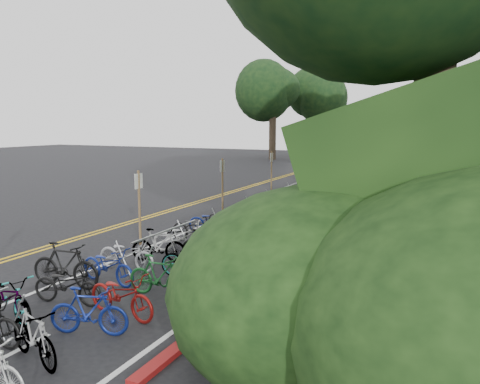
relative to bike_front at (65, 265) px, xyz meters
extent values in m
cube|color=gold|center=(-3.59, 9.11, -0.57)|extent=(0.12, 80.00, 0.01)
cube|color=gold|center=(-3.29, 9.11, -0.57)|extent=(0.12, 80.00, 0.01)
cube|color=silver|center=(-0.44, 9.11, -0.57)|extent=(0.12, 80.00, 0.01)
cube|color=silver|center=(3.76, 9.11, -0.57)|extent=(0.12, 80.00, 0.01)
cube|color=silver|center=(1.66, -2.89, -0.57)|extent=(0.10, 1.60, 0.01)
cube|color=silver|center=(1.66, 3.11, -0.57)|extent=(0.10, 1.60, 0.01)
cube|color=silver|center=(1.66, 9.11, -0.57)|extent=(0.10, 1.60, 0.01)
cube|color=silver|center=(1.66, 15.11, -0.57)|extent=(0.10, 1.60, 0.01)
cube|color=silver|center=(1.66, 21.11, -0.57)|extent=(0.10, 1.60, 0.01)
cube|color=silver|center=(1.66, 27.11, -0.57)|extent=(0.10, 1.60, 0.01)
cube|color=silver|center=(1.66, 33.11, -0.57)|extent=(0.10, 1.60, 0.01)
cube|color=maroon|center=(4.26, 11.11, -0.52)|extent=(0.25, 28.00, 0.10)
cube|color=#382819|center=(4.96, 21.11, -0.49)|extent=(1.40, 44.00, 0.16)
ellipsoid|color=#284C19|center=(5.76, 2.11, 0.47)|extent=(2.00, 2.80, 1.60)
ellipsoid|color=#284C19|center=(6.56, 7.11, 0.98)|extent=(2.60, 3.64, 2.08)
ellipsoid|color=#284C19|center=(7.76, 13.11, 1.42)|extent=(2.20, 3.08, 1.76)
ellipsoid|color=#284C19|center=(6.36, 19.11, 0.99)|extent=(3.00, 4.20, 2.40)
ellipsoid|color=#284C19|center=(7.06, 25.11, 1.15)|extent=(2.40, 3.36, 1.92)
ellipsoid|color=#284C19|center=(8.36, 29.11, 1.84)|extent=(2.80, 3.92, 2.24)
ellipsoid|color=#284C19|center=(5.56, 5.11, 0.33)|extent=(1.80, 2.52, 1.44)
ellipsoid|color=#284C19|center=(8.56, 17.11, 2.03)|extent=(3.20, 4.48, 2.56)
ellipsoid|color=black|center=(6.56, -0.39, 0.64)|extent=(5.28, 6.16, 3.52)
cylinder|color=#2D2319|center=(8.06, 2.11, 3.34)|extent=(0.79, 0.79, 5.43)
cylinder|color=#2D2319|center=(-10.44, 41.11, 2.14)|extent=(0.79, 0.79, 5.43)
ellipsoid|color=black|center=(-10.44, 41.11, 7.09)|extent=(7.43, 7.43, 7.06)
cylinder|color=#2D2319|center=(-7.44, 49.11, 1.94)|extent=(0.77, 0.77, 5.02)
ellipsoid|color=black|center=(-7.44, 49.11, 6.39)|extent=(6.50, 6.50, 6.18)
cylinder|color=#999A9D|center=(1.59, -2.73, -0.04)|extent=(0.54, 0.04, 1.05)
cylinder|color=#999A9D|center=(1.56, 2.11, 0.58)|extent=(0.05, 3.00, 0.05)
cylinder|color=#999A9D|center=(1.28, 0.71, 0.00)|extent=(0.58, 0.04, 1.13)
cylinder|color=#999A9D|center=(1.84, 0.71, 0.00)|extent=(0.58, 0.04, 1.13)
cylinder|color=#999A9D|center=(1.28, 3.51, 0.00)|extent=(0.58, 0.04, 1.13)
cylinder|color=#999A9D|center=(1.84, 3.51, 0.00)|extent=(0.58, 0.04, 1.13)
cylinder|color=#999A9D|center=(1.56, 7.11, 0.58)|extent=(0.05, 3.00, 0.05)
cylinder|color=#999A9D|center=(1.28, 5.71, 0.00)|extent=(0.58, 0.04, 1.13)
cylinder|color=#999A9D|center=(1.84, 5.71, 0.00)|extent=(0.58, 0.04, 1.13)
cylinder|color=#999A9D|center=(1.28, 8.51, 0.00)|extent=(0.58, 0.04, 1.13)
cylinder|color=#999A9D|center=(1.84, 8.51, 0.00)|extent=(0.58, 0.04, 1.13)
cylinder|color=#999A9D|center=(1.56, 12.11, 0.58)|extent=(0.05, 3.00, 0.05)
cylinder|color=#999A9D|center=(1.28, 10.71, 0.00)|extent=(0.58, 0.04, 1.13)
cylinder|color=#999A9D|center=(1.84, 10.71, 0.00)|extent=(0.58, 0.04, 1.13)
cylinder|color=#999A9D|center=(1.28, 13.51, 0.00)|extent=(0.58, 0.04, 1.13)
cylinder|color=#999A9D|center=(1.84, 13.51, 0.00)|extent=(0.58, 0.04, 1.13)
cylinder|color=#999A9D|center=(1.56, 17.11, 0.58)|extent=(0.05, 3.00, 0.05)
cylinder|color=#999A9D|center=(1.28, 15.71, 0.00)|extent=(0.58, 0.04, 1.13)
cylinder|color=#999A9D|center=(1.84, 15.71, 0.00)|extent=(0.58, 0.04, 1.13)
cylinder|color=#999A9D|center=(1.28, 18.51, 0.00)|extent=(0.58, 0.04, 1.13)
cylinder|color=#999A9D|center=(1.84, 18.51, 0.00)|extent=(0.58, 0.04, 1.13)
cylinder|color=#999A9D|center=(1.56, 22.11, 0.58)|extent=(0.05, 3.00, 0.05)
cylinder|color=#999A9D|center=(1.28, 20.71, 0.00)|extent=(0.58, 0.04, 1.13)
cylinder|color=#999A9D|center=(1.84, 20.71, 0.00)|extent=(0.58, 0.04, 1.13)
cylinder|color=#999A9D|center=(1.28, 23.51, 0.00)|extent=(0.58, 0.04, 1.13)
cylinder|color=#999A9D|center=(1.84, 23.51, 0.00)|extent=(0.58, 0.04, 1.13)
cylinder|color=brown|center=(-0.84, 4.11, 0.68)|extent=(0.08, 0.08, 2.50)
cube|color=silver|center=(-0.84, 4.11, 1.58)|extent=(0.02, 0.40, 0.50)
cylinder|color=brown|center=(-0.84, 10.11, 0.68)|extent=(0.08, 0.08, 2.50)
cube|color=silver|center=(-0.84, 10.11, 1.58)|extent=(0.02, 0.40, 0.50)
cylinder|color=brown|center=(-0.84, 16.11, 0.68)|extent=(0.08, 0.08, 2.50)
cube|color=silver|center=(-0.84, 16.11, 1.58)|extent=(0.02, 0.40, 0.50)
cylinder|color=brown|center=(-0.84, 22.11, 0.68)|extent=(0.08, 0.08, 2.50)
cube|color=silver|center=(-0.84, 22.11, 1.58)|extent=(0.02, 0.40, 0.50)
imported|color=black|center=(0.00, 0.00, 0.00)|extent=(0.77, 1.95, 1.14)
imported|color=slate|center=(2.29, -2.97, -0.08)|extent=(0.95, 1.71, 0.99)
imported|color=slate|center=(0.35, -1.91, -0.09)|extent=(1.01, 1.92, 0.96)
imported|color=navy|center=(2.39, -1.77, -0.10)|extent=(0.90, 1.64, 0.95)
imported|color=black|center=(0.85, -0.78, -0.12)|extent=(0.86, 1.79, 0.90)
imported|color=maroon|center=(2.40, -0.83, -0.09)|extent=(0.88, 1.89, 0.96)
imported|color=navy|center=(0.75, 0.68, -0.10)|extent=(0.84, 1.85, 0.94)
imported|color=#144C1E|center=(2.46, 0.45, -0.07)|extent=(0.49, 1.68, 1.00)
imported|color=#9E9EA3|center=(0.47, 1.76, -0.11)|extent=(0.70, 1.80, 0.93)
imported|color=slate|center=(2.52, 1.98, -0.08)|extent=(1.02, 1.97, 0.98)
imported|color=slate|center=(0.81, 2.80, -0.08)|extent=(0.91, 1.71, 0.99)
imported|color=black|center=(2.18, 2.95, -0.05)|extent=(0.98, 1.80, 1.04)
imported|color=beige|center=(0.85, 4.03, -0.08)|extent=(1.23, 1.96, 0.97)
imported|color=#144C1E|center=(2.48, 4.02, -0.13)|extent=(0.74, 1.75, 0.89)
imported|color=black|center=(0.64, 5.20, -0.08)|extent=(0.71, 1.90, 0.99)
imported|color=navy|center=(2.26, 5.17, -0.08)|extent=(1.15, 1.97, 0.98)
imported|color=navy|center=(0.62, 6.45, -0.09)|extent=(0.87, 1.90, 0.96)
imported|color=beige|center=(2.62, 6.38, -0.03)|extent=(0.68, 1.84, 1.08)
camera|label=1|loc=(8.59, -8.23, 3.45)|focal=35.00mm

